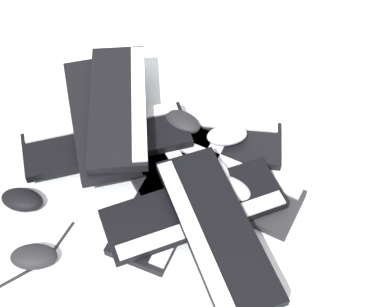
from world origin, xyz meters
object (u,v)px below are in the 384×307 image
object	(u,v)px
mouse_0	(231,189)
mouse_1	(34,257)
keyboard_3	(201,139)
mouse_4	(217,177)
keyboard_0	(145,147)
keyboard_4	(195,210)
mouse_5	(227,135)
keyboard_8	(215,228)
keyboard_1	(173,192)
keyboard_6	(101,115)
keyboard_2	(217,181)
keyboard_7	(119,104)
mouse_2	(22,200)
keyboard_5	(107,139)
mouse_3	(182,121)

from	to	relation	value
mouse_0	mouse_1	xyz separation A→B (m)	(0.30, 0.39, -0.03)
keyboard_3	mouse_1	bearing A→B (deg)	75.05
mouse_4	keyboard_3	bearing A→B (deg)	-170.50
keyboard_0	keyboard_4	xyz separation A→B (m)	(-0.23, 0.11, 0.03)
keyboard_0	mouse_4	distance (m)	0.23
mouse_4	mouse_5	bearing A→B (deg)	162.85
keyboard_8	mouse_4	xyz separation A→B (m)	(0.08, -0.14, -0.02)
keyboard_1	mouse_5	size ratio (longest dim) A/B	4.17
keyboard_3	keyboard_6	bearing A→B (deg)	25.20
keyboard_0	keyboard_3	bearing A→B (deg)	-136.30
keyboard_0	mouse_4	world-z (taller)	mouse_4
keyboard_2	mouse_4	bearing A→B (deg)	116.52
keyboard_7	mouse_2	xyz separation A→B (m)	(0.06, 0.33, -0.08)
keyboard_5	mouse_1	bearing A→B (deg)	99.75
mouse_0	mouse_1	distance (m)	0.50
mouse_5	mouse_2	bearing A→B (deg)	-170.93
keyboard_8	mouse_0	world-z (taller)	keyboard_8
keyboard_2	keyboard_8	size ratio (longest dim) A/B	1.02
keyboard_0	keyboard_4	world-z (taller)	keyboard_4
keyboard_2	mouse_5	world-z (taller)	mouse_5
keyboard_4	mouse_1	xyz separation A→B (m)	(0.26, 0.30, -0.02)
keyboard_5	keyboard_7	xyz separation A→B (m)	(0.01, -0.08, 0.06)
keyboard_8	mouse_0	xyz separation A→B (m)	(0.03, -0.13, -0.02)
keyboard_4	mouse_1	bearing A→B (deg)	49.20
keyboard_0	keyboard_5	distance (m)	0.11
mouse_4	keyboard_5	bearing A→B (deg)	-118.48
keyboard_5	mouse_0	world-z (taller)	mouse_0
keyboard_5	mouse_3	bearing A→B (deg)	-131.47
keyboard_3	keyboard_0	bearing A→B (deg)	43.70
keyboard_4	keyboard_6	size ratio (longest dim) A/B	1.05
mouse_0	mouse_5	bearing A→B (deg)	122.57
keyboard_5	keyboard_8	world-z (taller)	keyboard_8
keyboard_0	mouse_5	bearing A→B (deg)	-144.43
keyboard_0	mouse_0	xyz separation A→B (m)	(-0.27, 0.02, 0.04)
keyboard_2	mouse_0	size ratio (longest dim) A/B	4.09
mouse_1	keyboard_1	bearing A→B (deg)	30.61
mouse_0	mouse_5	distance (m)	0.17
keyboard_5	mouse_1	distance (m)	0.36
keyboard_1	mouse_0	distance (m)	0.15
mouse_3	keyboard_3	bearing A→B (deg)	2.98
keyboard_8	mouse_5	bearing A→B (deg)	-65.43
mouse_1	mouse_3	size ratio (longest dim) A/B	1.00
mouse_1	mouse_2	xyz separation A→B (m)	(0.13, -0.10, 0.00)
keyboard_1	keyboard_2	world-z (taller)	same
keyboard_2	mouse_2	xyz separation A→B (m)	(0.38, 0.31, 0.01)
keyboard_3	mouse_3	xyz separation A→B (m)	(0.06, -0.00, 0.04)
keyboard_5	keyboard_7	bearing A→B (deg)	-82.62
mouse_2	mouse_5	xyz separation A→B (m)	(-0.34, -0.44, 0.03)
keyboard_5	mouse_2	distance (m)	0.27
keyboard_2	keyboard_7	bearing A→B (deg)	-3.60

